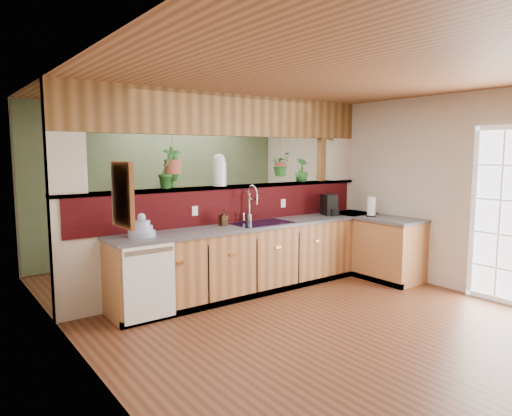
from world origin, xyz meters
TOP-DOWN VIEW (x-y plane):
  - ground at (0.00, 0.00)m, footprint 4.60×7.00m
  - ceiling at (0.00, 0.00)m, footprint 4.60×7.00m
  - wall_back at (0.00, 3.50)m, footprint 4.60×0.02m
  - wall_left at (-2.30, 0.00)m, footprint 0.02×7.00m
  - wall_right at (2.30, 0.00)m, footprint 0.02×7.00m
  - pass_through_partition at (0.03, 1.35)m, footprint 4.60×0.21m
  - pass_through_ledge at (0.00, 1.35)m, footprint 4.60×0.21m
  - header_beam at (0.00, 1.35)m, footprint 4.60×0.15m
  - sage_backwall at (0.00, 3.48)m, footprint 4.55×0.02m
  - countertop at (0.84, 0.87)m, footprint 4.14×1.52m
  - dishwasher at (-1.48, 0.66)m, footprint 0.58×0.03m
  - navy_sink at (0.25, 0.98)m, footprint 0.82×0.50m
  - framed_print at (-2.27, -0.80)m, footprint 0.04×0.35m
  - faucet at (0.18, 1.13)m, footprint 0.22×0.22m
  - dish_stack at (-1.42, 0.98)m, footprint 0.30×0.30m
  - soap_dispenser at (-0.28, 1.09)m, footprint 0.09×0.10m
  - coffee_maker at (1.53, 0.99)m, footprint 0.17×0.28m
  - paper_towel at (1.91, 0.52)m, footprint 0.14×0.14m
  - glass_jar at (-0.17, 1.35)m, footprint 0.19×0.19m
  - ledge_plant_left at (-0.92, 1.35)m, footprint 0.25×0.21m
  - ledge_plant_right at (1.29, 1.35)m, footprint 0.22×0.22m
  - hanging_plant_a at (-0.85, 1.35)m, footprint 0.25×0.20m
  - hanging_plant_b at (0.87, 1.35)m, footprint 0.39×0.37m
  - shelving_console at (-0.22, 3.25)m, footprint 1.65×0.93m
  - shelf_plant_a at (-0.81, 3.25)m, footprint 0.25×0.20m
  - shelf_plant_b at (0.05, 3.25)m, footprint 0.36×0.36m
  - floor_plant at (1.04, 2.32)m, footprint 0.63×0.55m

SIDE VIEW (x-z plane):
  - ground at x=0.00m, z-range -0.01..0.01m
  - floor_plant at x=1.04m, z-range 0.00..0.68m
  - countertop at x=0.84m, z-range 0.00..0.90m
  - dishwasher at x=-1.48m, z-range 0.05..0.87m
  - shelving_console at x=-0.22m, z-range -0.03..1.03m
  - navy_sink at x=0.25m, z-range 0.73..0.91m
  - dish_stack at x=-1.42m, z-range 0.85..1.11m
  - soap_dispenser at x=-0.28m, z-range 0.90..1.10m
  - paper_towel at x=1.91m, z-range 0.89..1.19m
  - coffee_maker at x=1.53m, z-range 0.89..1.20m
  - faucet at x=0.18m, z-range 0.92..1.42m
  - pass_through_partition at x=0.03m, z-range -0.11..2.49m
  - shelf_plant_a at x=-0.81m, z-range 1.03..1.43m
  - shelf_plant_b at x=0.05m, z-range 1.03..1.54m
  - wall_back at x=0.00m, z-range 0.00..2.60m
  - wall_left at x=-2.30m, z-range 0.00..2.60m
  - wall_right at x=2.30m, z-range 0.00..2.60m
  - sage_backwall at x=0.00m, z-range 0.02..2.58m
  - pass_through_ledge at x=0.00m, z-range 1.35..1.39m
  - framed_print at x=-2.27m, z-range 1.32..1.78m
  - ledge_plant_right at x=1.29m, z-range 1.39..1.75m
  - ledge_plant_left at x=-0.92m, z-range 1.39..1.80m
  - glass_jar at x=-0.17m, z-range 1.39..1.81m
  - hanging_plant_b at x=0.87m, z-range 1.56..2.06m
  - hanging_plant_a at x=-0.85m, z-range 1.55..2.12m
  - header_beam at x=0.00m, z-range 2.05..2.60m
  - ceiling at x=0.00m, z-range 2.60..2.60m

